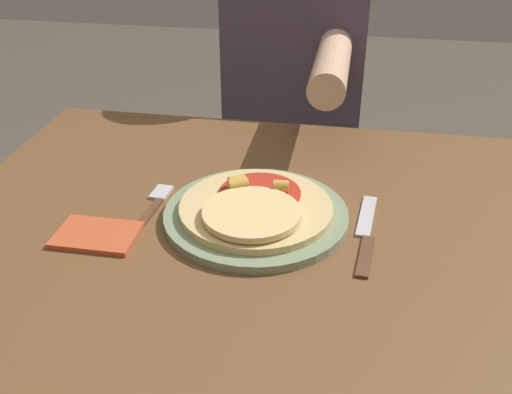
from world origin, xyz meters
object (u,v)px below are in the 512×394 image
Objects in this scene: dining_table at (283,292)px; person_diner at (295,102)px; pizza at (255,207)px; knife at (366,235)px; plate at (256,215)px; fork at (151,208)px.

dining_table is 0.65m from person_diner.
pizza is at bearing -89.12° from person_diner.
knife is 0.18× the size of person_diner.
pizza is at bearing -95.89° from plate.
plate is 0.17m from knife.
pizza is 1.09× the size of knife.
plate is at bearing -89.06° from person_diner.
plate is 1.21× the size of pizza.
dining_table is 4.56× the size of pizza.
plate is at bearing 84.11° from pizza.
plate reaches higher than fork.
knife reaches higher than dining_table.
fork is 0.34m from knife.
dining_table is 3.78× the size of plate.
plate is at bearing 173.72° from knife.
knife is (0.17, -0.01, -0.02)m from pizza.
fork is (-0.22, 0.01, 0.13)m from dining_table.
knife is (0.34, -0.02, 0.00)m from fork.
plate is (-0.05, 0.02, 0.14)m from dining_table.
plate is 1.64× the size of fork.
dining_table is at bearing 178.32° from knife.
person_diner reaches higher than fork.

